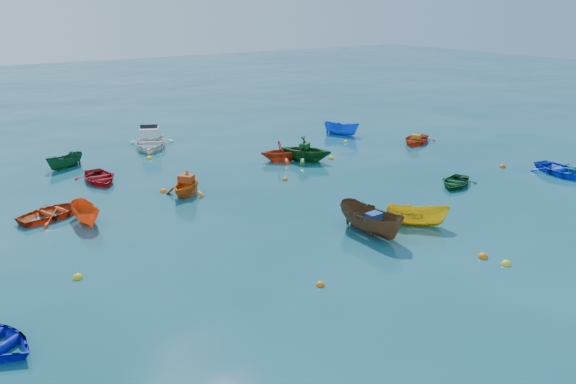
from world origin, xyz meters
TOP-DOWN VIEW (x-y plane):
  - ground at (0.00, 0.00)m, footprint 160.00×160.00m
  - sampan_brown_mid at (0.51, -0.56)m, footprint 1.50×3.58m
  - dinghy_blue_se at (15.42, -0.27)m, footprint 3.14×3.89m
  - dinghy_orange_w at (-3.88, 8.58)m, footprint 3.34×3.30m
  - sampan_yellow_mid at (2.86, -1.00)m, footprint 2.68×2.68m
  - dinghy_green_e at (8.75, 1.80)m, footprint 3.25×2.88m
  - dinghy_red_nw at (-10.33, 9.11)m, footprint 3.66×3.11m
  - sampan_orange_n at (-9.20, 7.54)m, footprint 0.98×2.59m
  - dinghy_green_n at (4.90, 10.24)m, footprint 4.08×4.18m
  - dinghy_red_ne at (14.10, 9.79)m, footprint 3.80×3.42m
  - sampan_blue_far at (11.35, 14.70)m, footprint 2.22×2.93m
  - dinghy_red_far at (-6.97, 13.27)m, footprint 2.33×3.19m
  - dinghy_orange_far at (3.72, 11.21)m, footprint 3.22×3.01m
  - sampan_green_far at (-7.83, 17.09)m, footprint 2.63×1.84m
  - motorboat_white at (-1.83, 18.97)m, footprint 4.61×5.20m
  - tarp_blue_a at (0.52, -0.71)m, footprint 0.65×0.51m
  - tarp_orange_a at (-3.84, 8.62)m, footprint 0.90×0.92m
  - tarp_green_b at (4.84, 10.32)m, footprint 0.82×0.78m
  - tarp_orange_b at (14.01, 9.75)m, footprint 0.65×0.71m
  - buoy_or_a at (-4.09, -3.06)m, footprint 0.31×0.31m
  - buoy_ye_a at (2.72, -5.69)m, footprint 0.36×0.36m
  - buoy_or_b at (2.51, -4.80)m, footprint 0.39×0.39m
  - buoy_ye_b at (-10.99, 2.26)m, footprint 0.36×0.36m
  - buoy_or_c at (-4.72, 9.66)m, footprint 0.37×0.37m
  - buoy_ye_c at (6.57, 9.83)m, footprint 0.38×0.38m
  - buoy_or_d at (13.89, 2.57)m, footprint 0.37×0.37m
  - buoy_ye_d at (-2.95, 16.26)m, footprint 0.38×0.38m
  - buoy_or_e at (1.68, 7.77)m, footprint 0.33×0.33m
  - buoy_ye_e at (10.12, 12.69)m, footprint 0.31×0.31m

SIDE VIEW (x-z plane):
  - ground at x=0.00m, z-range 0.00..0.00m
  - sampan_brown_mid at x=0.51m, z-range -0.68..0.68m
  - dinghy_blue_se at x=15.42m, z-range -0.36..0.36m
  - dinghy_orange_w at x=-3.88m, z-range -0.66..0.66m
  - sampan_yellow_mid at x=2.86m, z-range -0.53..0.53m
  - dinghy_green_e at x=8.75m, z-range -0.28..0.28m
  - dinghy_red_nw at x=-10.33m, z-range -0.32..0.32m
  - sampan_orange_n at x=-9.20m, z-range -0.50..0.50m
  - dinghy_green_n at x=4.90m, z-range -0.84..0.84m
  - dinghy_red_ne at x=14.10m, z-range -0.32..0.32m
  - sampan_blue_far at x=11.35m, z-range -0.53..0.53m
  - dinghy_red_far at x=-6.97m, z-range -0.32..0.32m
  - dinghy_orange_far at x=3.72m, z-range -0.68..0.68m
  - sampan_green_far at x=-7.83m, z-range -0.48..0.48m
  - motorboat_white at x=-1.83m, z-range -0.75..0.75m
  - buoy_or_a at x=-4.09m, z-range -0.16..0.16m
  - buoy_ye_a at x=2.72m, z-range -0.18..0.18m
  - buoy_or_b at x=2.51m, z-range -0.19..0.19m
  - buoy_ye_b at x=-10.99m, z-range -0.18..0.18m
  - buoy_or_c at x=-4.72m, z-range -0.18..0.18m
  - buoy_ye_c at x=6.57m, z-range -0.19..0.19m
  - buoy_or_d at x=13.89m, z-range -0.18..0.18m
  - buoy_ye_d at x=-2.95m, z-range -0.19..0.19m
  - buoy_or_e at x=1.68m, z-range -0.16..0.16m
  - buoy_ye_e at x=10.12m, z-range -0.16..0.16m
  - tarp_orange_b at x=14.01m, z-range 0.32..0.60m
  - tarp_blue_a at x=0.52m, z-range 0.68..0.98m
  - tarp_orange_a at x=-3.84m, z-range 0.66..1.02m
  - tarp_green_b at x=4.84m, z-range 0.84..1.15m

